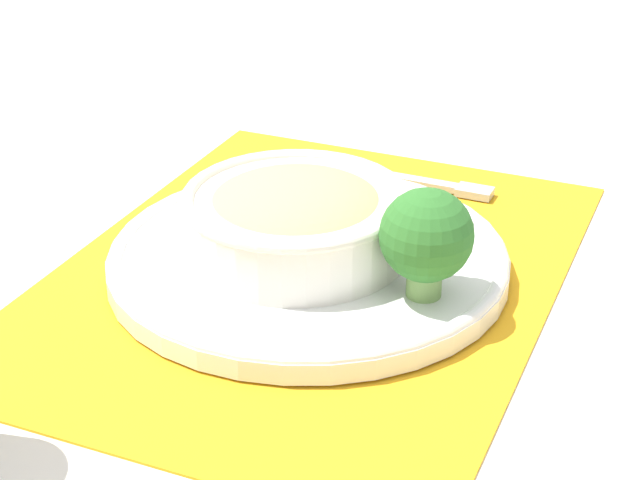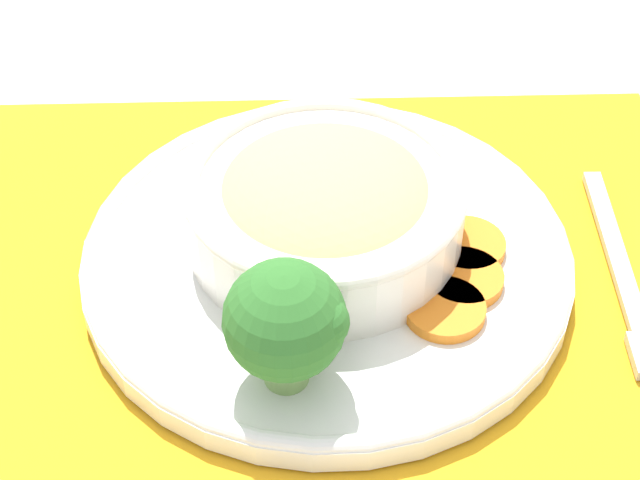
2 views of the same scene
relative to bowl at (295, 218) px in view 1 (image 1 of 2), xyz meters
The scene contains 9 objects.
ground_plane 0.05m from the bowl, 104.15° to the left, with size 4.00×4.00×0.00m, color beige.
placemat 0.05m from the bowl, 104.15° to the left, with size 0.54×0.43×0.00m.
plate 0.04m from the bowl, 104.15° to the left, with size 0.31×0.31×0.02m.
bowl is the anchor object (origin of this frame).
broccoli_floret 0.12m from the bowl, 72.31° to the left, with size 0.07×0.07×0.08m.
carrot_slice_near 0.10m from the bowl, 131.16° to the left, with size 0.05×0.05×0.01m.
carrot_slice_middle 0.10m from the bowl, 148.60° to the left, with size 0.05×0.05×0.01m.
carrot_slice_far 0.10m from the bowl, 166.44° to the left, with size 0.05×0.05×0.01m.
fork 0.20m from the bowl, 163.26° to the left, with size 0.04×0.18×0.01m.
Camera 1 is at (0.70, 0.22, 0.41)m, focal length 60.00 mm.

